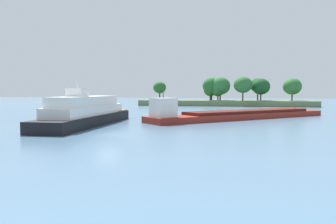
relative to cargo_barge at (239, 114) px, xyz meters
name	(u,v)px	position (x,y,z in m)	size (l,w,h in m)	color
ground_plane	(108,135)	(-13.66, -24.59, -0.82)	(400.00, 400.00, 0.00)	slate
treeline_island	(231,94)	(-3.40, 52.88, 2.96)	(56.12, 11.44, 9.43)	#66754C
cargo_barge	(239,114)	(0.00, 0.00, 0.00)	(29.78, 29.93, 5.57)	maroon
white_riverboat	(87,113)	(-20.63, -15.46, 0.94)	(5.87, 23.93, 6.55)	black
channel_buoy_red	(295,110)	(11.13, 14.17, 0.00)	(0.70, 0.70, 1.90)	red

